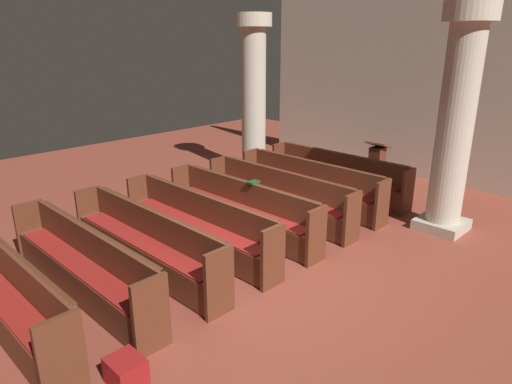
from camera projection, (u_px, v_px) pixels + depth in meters
name	position (u px, v px, depth m)	size (l,w,h in m)	color
ground_plane	(262.00, 269.00, 6.73)	(19.20, 19.20, 0.00)	brown
back_wall	(451.00, 85.00, 10.12)	(10.00, 0.16, 4.50)	beige
pew_row_0	(337.00, 173.00, 9.79)	(3.34, 0.46, 0.89)	brown
pew_row_1	(309.00, 183.00, 9.14)	(3.34, 0.46, 0.89)	brown
pew_row_2	(278.00, 194.00, 8.50)	(3.34, 0.47, 0.89)	brown
pew_row_3	(241.00, 207.00, 7.85)	(3.34, 0.46, 0.89)	brown
pew_row_4	(197.00, 222.00, 7.20)	(3.34, 0.46, 0.89)	brown
pew_row_5	(145.00, 240.00, 6.56)	(3.34, 0.47, 0.89)	brown
pew_row_6	(82.00, 262.00, 5.91)	(3.34, 0.47, 0.89)	brown
pew_row_7	(2.00, 290.00, 5.26)	(3.34, 0.46, 0.89)	brown
pillar_aisle_side	(456.00, 119.00, 7.50)	(0.84, 0.84, 3.78)	#B6AD9A
pillar_far_side	(254.00, 94.00, 10.82)	(0.84, 0.84, 3.78)	#B6AD9A
lectern	(376.00, 169.00, 10.17)	(0.48, 0.45, 1.08)	#492215
hymn_book	(253.00, 182.00, 7.76)	(0.14, 0.20, 0.04)	#194723
kneeler_box_red	(126.00, 371.00, 4.47)	(0.36, 0.32, 0.27)	maroon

